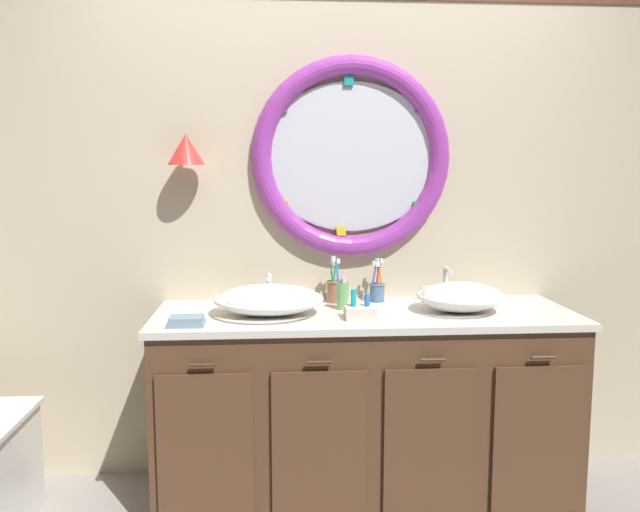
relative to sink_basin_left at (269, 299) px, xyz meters
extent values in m
cube|color=beige|center=(0.32, 0.38, 0.37)|extent=(6.40, 0.08, 2.60)
ellipsoid|color=silver|center=(0.40, 0.32, 0.62)|extent=(0.85, 0.02, 0.71)
torus|color=purple|center=(0.40, 0.32, 0.62)|extent=(0.95, 0.09, 0.95)
cube|color=yellow|center=(0.82, 0.31, 0.59)|extent=(0.05, 0.01, 0.05)
cube|color=purple|center=(0.72, 0.31, 0.85)|extent=(0.05, 0.01, 0.05)
cube|color=teal|center=(0.38, 0.31, 0.97)|extent=(0.04, 0.01, 0.04)
cube|color=purple|center=(0.07, 0.31, 0.84)|extent=(0.05, 0.01, 0.05)
cube|color=purple|center=(-0.03, 0.31, 0.60)|extent=(0.05, 0.01, 0.05)
cube|color=orange|center=(0.07, 0.31, 0.39)|extent=(0.05, 0.01, 0.05)
cube|color=yellow|center=(0.35, 0.31, 0.27)|extent=(0.05, 0.01, 0.05)
cube|color=green|center=(0.72, 0.31, 0.39)|extent=(0.05, 0.01, 0.05)
cylinder|color=#4C3823|center=(-0.37, 0.29, 0.67)|extent=(0.02, 0.09, 0.02)
cone|color=red|center=(-0.37, 0.24, 0.65)|extent=(0.17, 0.17, 0.14)
cube|color=brown|center=(0.43, 0.03, -0.51)|extent=(1.82, 0.61, 0.84)
cube|color=silver|center=(0.43, 0.03, -0.08)|extent=(1.86, 0.65, 0.03)
cube|color=silver|center=(0.43, 0.33, -0.16)|extent=(1.82, 0.02, 0.11)
cube|color=brown|center=(-0.26, -0.29, -0.56)|extent=(0.38, 0.02, 0.64)
cylinder|color=#422D1E|center=(-0.26, -0.30, -0.20)|extent=(0.10, 0.01, 0.01)
cube|color=brown|center=(0.20, -0.29, -0.56)|extent=(0.38, 0.02, 0.64)
cylinder|color=#422D1E|center=(0.20, -0.30, -0.20)|extent=(0.10, 0.01, 0.01)
cube|color=brown|center=(0.65, -0.29, -0.56)|extent=(0.38, 0.02, 0.64)
cylinder|color=#422D1E|center=(0.65, -0.30, -0.20)|extent=(0.10, 0.01, 0.01)
cube|color=brown|center=(1.11, -0.29, -0.56)|extent=(0.38, 0.02, 0.64)
cylinder|color=#422D1E|center=(1.11, -0.30, -0.20)|extent=(0.10, 0.01, 0.01)
ellipsoid|color=white|center=(0.00, 0.00, 0.00)|extent=(0.46, 0.32, 0.13)
torus|color=white|center=(0.00, 0.00, 0.00)|extent=(0.48, 0.48, 0.02)
cylinder|color=silver|center=(0.00, 0.00, 0.00)|extent=(0.03, 0.03, 0.01)
ellipsoid|color=white|center=(0.85, 0.00, 0.00)|extent=(0.37, 0.29, 0.13)
torus|color=white|center=(0.85, 0.00, 0.00)|extent=(0.39, 0.39, 0.02)
cylinder|color=silver|center=(0.85, 0.00, 0.00)|extent=(0.03, 0.03, 0.01)
cylinder|color=silver|center=(0.00, 0.26, -0.06)|extent=(0.05, 0.05, 0.02)
cylinder|color=silver|center=(0.00, 0.26, 0.01)|extent=(0.02, 0.02, 0.11)
sphere|color=silver|center=(0.00, 0.26, 0.06)|extent=(0.03, 0.03, 0.03)
cylinder|color=silver|center=(0.00, 0.21, 0.06)|extent=(0.02, 0.11, 0.02)
cylinder|color=silver|center=(-0.09, 0.26, -0.04)|extent=(0.04, 0.04, 0.06)
cylinder|color=silver|center=(0.09, 0.26, -0.04)|extent=(0.04, 0.04, 0.06)
cube|color=silver|center=(-0.09, 0.26, 0.00)|extent=(0.05, 0.01, 0.01)
cube|color=silver|center=(0.09, 0.26, 0.00)|extent=(0.05, 0.01, 0.01)
cylinder|color=silver|center=(0.85, 0.26, -0.06)|extent=(0.05, 0.05, 0.02)
cylinder|color=silver|center=(0.85, 0.26, 0.02)|extent=(0.02, 0.02, 0.13)
sphere|color=silver|center=(0.85, 0.26, 0.09)|extent=(0.03, 0.03, 0.03)
cylinder|color=silver|center=(0.85, 0.21, 0.09)|extent=(0.02, 0.09, 0.02)
cylinder|color=silver|center=(0.76, 0.26, -0.04)|extent=(0.04, 0.04, 0.06)
cylinder|color=silver|center=(0.95, 0.26, -0.04)|extent=(0.04, 0.04, 0.06)
cube|color=silver|center=(0.76, 0.26, 0.00)|extent=(0.05, 0.01, 0.01)
cube|color=silver|center=(0.95, 0.26, 0.00)|extent=(0.05, 0.01, 0.01)
cylinder|color=#996647|center=(0.31, 0.24, -0.02)|extent=(0.08, 0.08, 0.10)
torus|color=#996647|center=(0.31, 0.24, 0.03)|extent=(0.09, 0.09, 0.01)
cylinder|color=blue|center=(0.33, 0.24, 0.03)|extent=(0.01, 0.02, 0.17)
cube|color=white|center=(0.33, 0.24, 0.13)|extent=(0.02, 0.02, 0.02)
cylinder|color=green|center=(0.30, 0.25, 0.03)|extent=(0.03, 0.02, 0.16)
cube|color=white|center=(0.30, 0.25, 0.12)|extent=(0.02, 0.02, 0.02)
cylinder|color=#19ADB2|center=(0.30, 0.23, 0.04)|extent=(0.04, 0.04, 0.19)
cube|color=white|center=(0.30, 0.23, 0.15)|extent=(0.02, 0.03, 0.03)
cylinder|color=slate|center=(0.52, 0.24, -0.03)|extent=(0.07, 0.07, 0.08)
torus|color=slate|center=(0.52, 0.24, 0.02)|extent=(0.08, 0.08, 0.01)
cylinder|color=orange|center=(0.53, 0.24, 0.03)|extent=(0.03, 0.04, 0.17)
cube|color=white|center=(0.53, 0.24, 0.13)|extent=(0.02, 0.02, 0.03)
cylinder|color=pink|center=(0.52, 0.25, 0.03)|extent=(0.04, 0.01, 0.17)
cube|color=white|center=(0.52, 0.25, 0.13)|extent=(0.02, 0.02, 0.02)
cylinder|color=blue|center=(0.49, 0.24, 0.03)|extent=(0.03, 0.03, 0.16)
cube|color=white|center=(0.49, 0.24, 0.12)|extent=(0.02, 0.02, 0.03)
cylinder|color=#E0383D|center=(0.52, 0.23, 0.03)|extent=(0.01, 0.02, 0.16)
cube|color=white|center=(0.52, 0.23, 0.12)|extent=(0.02, 0.01, 0.02)
cylinder|color=#6BAD66|center=(0.33, 0.08, 0.00)|extent=(0.05, 0.05, 0.12)
cylinder|color=silver|center=(0.33, 0.08, 0.07)|extent=(0.03, 0.03, 0.02)
cylinder|color=silver|center=(0.33, 0.06, 0.08)|extent=(0.01, 0.04, 0.01)
cube|color=#7593A8|center=(-0.33, -0.18, -0.06)|extent=(0.14, 0.11, 0.02)
cube|color=#7593A8|center=(-0.33, -0.18, -0.04)|extent=(0.13, 0.10, 0.02)
cube|color=beige|center=(0.39, -0.10, -0.04)|extent=(0.13, 0.11, 0.05)
cylinder|color=#19ADB2|center=(0.36, -0.10, 0.02)|extent=(0.02, 0.02, 0.07)
cylinder|color=blue|center=(0.42, -0.10, 0.01)|extent=(0.02, 0.02, 0.05)
camera|label=1|loc=(0.01, -2.77, 0.56)|focal=36.32mm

